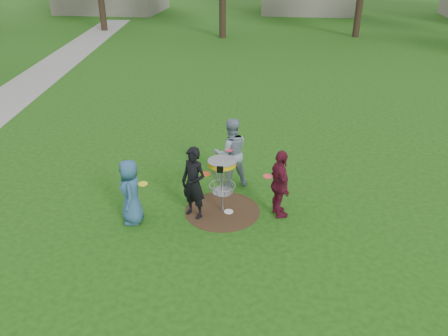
# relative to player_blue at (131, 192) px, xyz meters

# --- Properties ---
(ground) EXTENTS (100.00, 100.00, 0.00)m
(ground) POSITION_rel_player_blue_xyz_m (1.96, 0.69, -0.77)
(ground) COLOR #19470F
(ground) RESTS_ON ground
(dirt_patch) EXTENTS (1.80, 1.80, 0.01)m
(dirt_patch) POSITION_rel_player_blue_xyz_m (1.96, 0.69, -0.77)
(dirt_patch) COLOR #47331E
(dirt_patch) RESTS_ON ground
(concrete_path) EXTENTS (7.75, 39.92, 0.02)m
(concrete_path) POSITION_rel_player_blue_xyz_m (-8.04, 8.69, -0.76)
(concrete_path) COLOR #9E9E99
(concrete_path) RESTS_ON ground
(player_blue) EXTENTS (0.68, 0.86, 1.54)m
(player_blue) POSITION_rel_player_blue_xyz_m (0.00, 0.00, 0.00)
(player_blue) COLOR #2D577D
(player_blue) RESTS_ON ground
(player_black) EXTENTS (0.75, 0.65, 1.73)m
(player_black) POSITION_rel_player_blue_xyz_m (1.35, 0.42, 0.10)
(player_black) COLOR black
(player_black) RESTS_ON ground
(player_grey) EXTENTS (1.10, 0.99, 1.86)m
(player_grey) POSITION_rel_player_blue_xyz_m (2.00, 2.01, 0.16)
(player_grey) COLOR gray
(player_grey) RESTS_ON ground
(player_maroon) EXTENTS (0.72, 1.05, 1.66)m
(player_maroon) POSITION_rel_player_blue_xyz_m (3.29, 0.69, 0.06)
(player_maroon) COLOR maroon
(player_maroon) RESTS_ON ground
(disc_on_grass) EXTENTS (0.22, 0.22, 0.02)m
(disc_on_grass) POSITION_rel_player_blue_xyz_m (2.12, 0.66, -0.76)
(disc_on_grass) COLOR white
(disc_on_grass) RESTS_ON ground
(disc_golf_basket) EXTENTS (0.66, 0.67, 1.38)m
(disc_golf_basket) POSITION_rel_player_blue_xyz_m (1.96, 0.69, 0.25)
(disc_golf_basket) COLOR #9EA0A5
(disc_golf_basket) RESTS_ON ground
(held_discs) EXTENTS (2.96, 1.85, 0.21)m
(held_discs) POSITION_rel_player_blue_xyz_m (1.72, 0.76, 0.27)
(held_discs) COLOR #FAF31B
(held_discs) RESTS_ON ground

